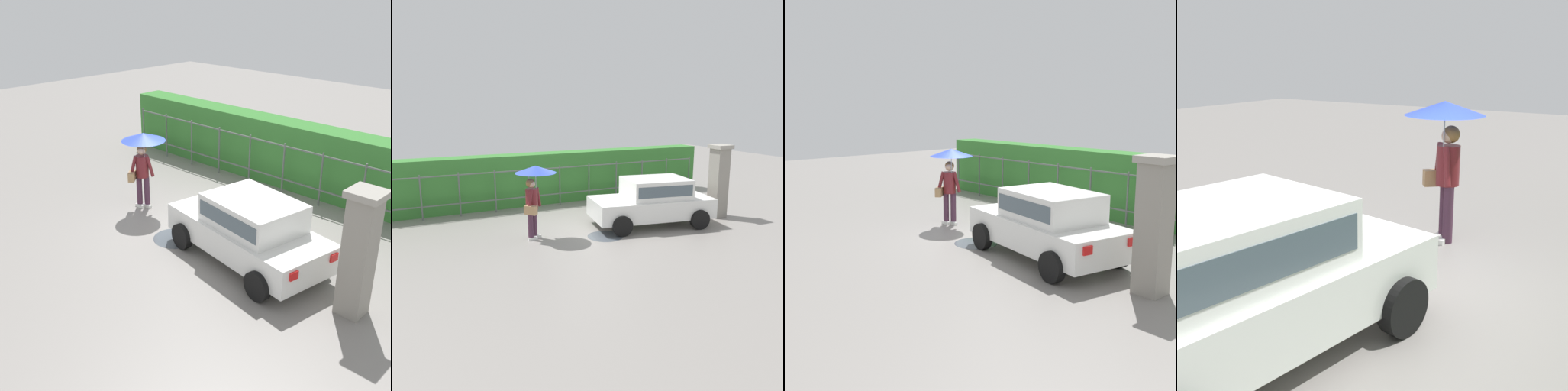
{
  "view_description": "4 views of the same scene",
  "coord_description": "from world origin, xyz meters",
  "views": [
    {
      "loc": [
        7.77,
        -8.1,
        5.57
      ],
      "look_at": [
        0.39,
        -0.47,
        1.04
      ],
      "focal_mm": 45.78,
      "sensor_mm": 36.0,
      "label": 1
    },
    {
      "loc": [
        -5.2,
        -10.86,
        3.73
      ],
      "look_at": [
        -0.21,
        -0.51,
        1.16
      ],
      "focal_mm": 37.74,
      "sensor_mm": 36.0,
      "label": 2
    },
    {
      "loc": [
        8.89,
        -8.28,
        3.28
      ],
      "look_at": [
        -0.11,
        -0.58,
        1.07
      ],
      "focal_mm": 45.91,
      "sensor_mm": 36.0,
      "label": 3
    },
    {
      "loc": [
        4.89,
        2.7,
        2.69
      ],
      "look_at": [
        -0.01,
        -0.39,
        1.09
      ],
      "focal_mm": 46.85,
      "sensor_mm": 36.0,
      "label": 4
    }
  ],
  "objects": [
    {
      "name": "car",
      "position": [
        2.03,
        -0.52,
        0.8
      ],
      "size": [
        3.94,
        2.36,
        1.48
      ],
      "rotation": [
        0.0,
        0.0,
        2.97
      ],
      "color": "white",
      "rests_on": "ground"
    },
    {
      "name": "pedestrian",
      "position": [
        -1.72,
        -0.25,
        1.6
      ],
      "size": [
        1.13,
        1.13,
        2.08
      ],
      "rotation": [
        0.0,
        0.0,
        -0.87
      ],
      "color": "#47283D",
      "rests_on": "ground"
    },
    {
      "name": "ground_plane",
      "position": [
        0.0,
        0.0,
        0.0
      ],
      "size": [
        40.0,
        40.0,
        0.0
      ],
      "primitive_type": "plane",
      "color": "gray"
    },
    {
      "name": "puddle_near",
      "position": [
        0.15,
        -0.93,
        0.0
      ],
      "size": [
        1.03,
        1.03,
        0.0
      ],
      "primitive_type": "cylinder",
      "color": "#4C545B",
      "rests_on": "ground"
    }
  ]
}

